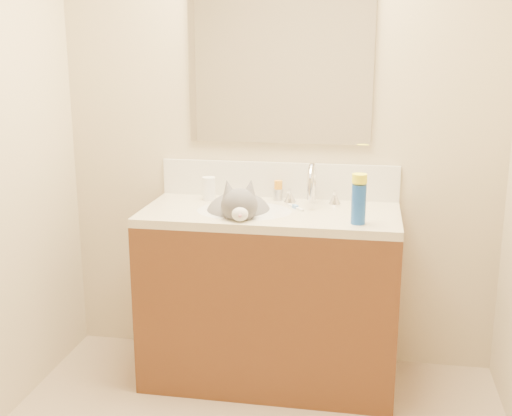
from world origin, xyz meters
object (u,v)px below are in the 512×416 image
at_px(basin, 244,225).
at_px(silver_jar, 278,195).
at_px(vanity_cabinet, 270,300).
at_px(pill_bottle, 209,189).
at_px(cat, 239,215).
at_px(amber_bottle, 278,191).
at_px(faucet, 312,187).
at_px(spray_can, 359,204).

xyz_separation_m(basin, silver_jar, (0.13, 0.23, 0.10)).
distance_m(vanity_cabinet, pill_bottle, 0.63).
height_order(cat, amber_bottle, cat).
bearing_deg(faucet, basin, -150.88).
bearing_deg(amber_bottle, faucet, -19.59).
distance_m(basin, cat, 0.05).
relative_size(faucet, pill_bottle, 2.43).
bearing_deg(spray_can, basin, 165.47).
relative_size(basin, silver_jar, 7.66).
xyz_separation_m(faucet, amber_bottle, (-0.17, 0.06, -0.04)).
height_order(silver_jar, amber_bottle, amber_bottle).
distance_m(basin, silver_jar, 0.28).
xyz_separation_m(faucet, cat, (-0.32, -0.17, -0.11)).
xyz_separation_m(cat, spray_can, (0.55, -0.13, 0.11)).
bearing_deg(vanity_cabinet, faucet, 37.29).
height_order(vanity_cabinet, basin, basin).
relative_size(vanity_cabinet, faucet, 4.29).
relative_size(pill_bottle, silver_jar, 1.96).
distance_m(cat, silver_jar, 0.29).
bearing_deg(basin, faucet, 29.12).
distance_m(silver_jar, amber_bottle, 0.02).
distance_m(faucet, silver_jar, 0.19).
height_order(basin, cat, cat).
bearing_deg(silver_jar, basin, -118.69).
height_order(vanity_cabinet, cat, cat).
bearing_deg(vanity_cabinet, silver_jar, 87.97).
relative_size(vanity_cabinet, pill_bottle, 10.40).
bearing_deg(amber_bottle, spray_can, -42.34).
bearing_deg(amber_bottle, cat, -122.80).
bearing_deg(pill_bottle, cat, -44.34).
bearing_deg(cat, spray_can, -26.64).
relative_size(faucet, spray_can, 1.62).
bearing_deg(faucet, spray_can, -53.02).
xyz_separation_m(basin, pill_bottle, (-0.21, 0.18, 0.13)).
relative_size(faucet, silver_jar, 4.76).
distance_m(cat, pill_bottle, 0.28).
height_order(cat, silver_jar, cat).
relative_size(silver_jar, spray_can, 0.34).
bearing_deg(silver_jar, pill_bottle, -171.40).
bearing_deg(basin, amber_bottle, 60.72).
bearing_deg(pill_bottle, faucet, -1.53).
relative_size(vanity_cabinet, spray_can, 6.94).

